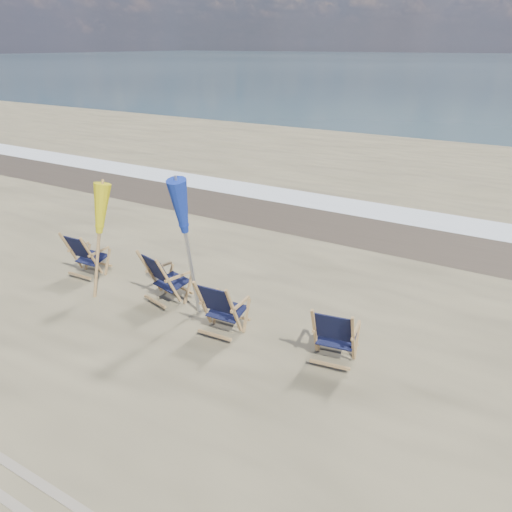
# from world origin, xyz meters

# --- Properties ---
(surf_foam) EXTENTS (200.00, 1.40, 0.01)m
(surf_foam) POSITION_xyz_m (0.00, 8.30, 0.00)
(surf_foam) COLOR silver
(surf_foam) RESTS_ON ground
(wet_sand_strip) EXTENTS (200.00, 2.60, 0.00)m
(wet_sand_strip) POSITION_xyz_m (0.00, 6.80, 0.00)
(wet_sand_strip) COLOR #42362A
(wet_sand_strip) RESTS_ON ground
(beach_chair_0) EXTENTS (0.63, 0.71, 0.94)m
(beach_chair_0) POSITION_xyz_m (-3.08, 1.40, 0.47)
(beach_chair_0) COLOR black
(beach_chair_0) RESTS_ON ground
(beach_chair_1) EXTENTS (0.78, 0.84, 0.98)m
(beach_chair_1) POSITION_xyz_m (-1.13, 1.29, 0.49)
(beach_chair_1) COLOR black
(beach_chair_1) RESTS_ON ground
(beach_chair_2) EXTENTS (0.66, 0.74, 0.97)m
(beach_chair_2) POSITION_xyz_m (0.33, 1.03, 0.49)
(beach_chair_2) COLOR black
(beach_chair_2) RESTS_ON ground
(beach_chair_3) EXTENTS (0.71, 0.77, 0.94)m
(beach_chair_3) POSITION_xyz_m (2.09, 1.25, 0.47)
(beach_chair_3) COLOR black
(beach_chair_3) RESTS_ON ground
(umbrella_yellow) EXTENTS (0.30, 0.30, 2.01)m
(umbrella_yellow) POSITION_xyz_m (-2.52, 1.11, 1.49)
(umbrella_yellow) COLOR #A47C49
(umbrella_yellow) RESTS_ON ground
(umbrella_blue) EXTENTS (0.30, 0.30, 2.39)m
(umbrella_blue) POSITION_xyz_m (-0.65, 1.27, 1.85)
(umbrella_blue) COLOR #A5A5AD
(umbrella_blue) RESTS_ON ground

